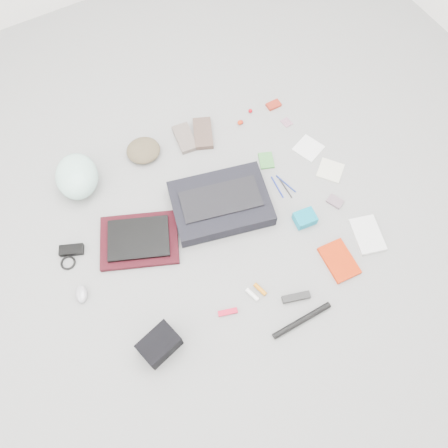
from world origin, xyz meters
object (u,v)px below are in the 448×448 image
book_red (339,261)px  camera_bag (159,345)px  messenger_bag (221,203)px  bike_helmet (77,176)px  laptop (139,238)px  accordion_wallet (305,218)px

book_red → camera_bag: bearing=-179.0°
messenger_bag → bike_helmet: bearing=154.3°
messenger_bag → laptop: (-0.46, 0.03, -0.00)m
bike_helmet → camera_bag: bearing=-75.9°
messenger_bag → camera_bag: 0.78m
laptop → accordion_wallet: size_ratio=2.88×
book_red → accordion_wallet: bearing=99.6°
camera_bag → book_red: bearing=-18.1°
accordion_wallet → camera_bag: bearing=-159.7°
bike_helmet → book_red: 1.43m
laptop → camera_bag: 0.55m
bike_helmet → camera_bag: size_ratio=1.59×
camera_bag → accordion_wallet: camera_bag is taller
laptop → book_red: (0.82, -0.59, -0.03)m
laptop → accordion_wallet: 0.86m
camera_bag → accordion_wallet: 0.96m
messenger_bag → book_red: size_ratio=2.45×
bike_helmet → accordion_wallet: (0.94, -0.78, -0.06)m
accordion_wallet → messenger_bag: bearing=147.6°
messenger_bag → laptop: messenger_bag is taller
bike_helmet → book_red: size_ratio=1.36×
messenger_bag → bike_helmet: bike_helmet is taller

